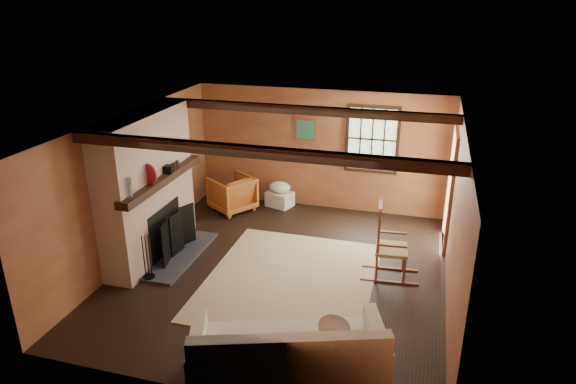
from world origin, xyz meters
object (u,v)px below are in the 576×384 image
(rocking_chair, at_px, (389,246))
(laundry_basket, at_px, (280,199))
(sofa, at_px, (289,359))
(armchair, at_px, (232,193))
(fireplace, at_px, (149,193))

(rocking_chair, relative_size, laundry_basket, 2.43)
(rocking_chair, xyz_separation_m, sofa, (-0.84, -2.65, -0.20))
(sofa, bearing_deg, laundry_basket, 88.86)
(rocking_chair, xyz_separation_m, armchair, (-3.25, 1.77, -0.16))
(laundry_basket, bearing_deg, armchair, -152.25)
(rocking_chair, relative_size, armchair, 1.55)
(fireplace, relative_size, armchair, 3.07)
(laundry_basket, bearing_deg, fireplace, -119.56)
(fireplace, bearing_deg, rocking_chair, 4.79)
(laundry_basket, bearing_deg, rocking_chair, -42.80)
(sofa, bearing_deg, fireplace, 123.24)
(fireplace, xyz_separation_m, sofa, (3.00, -2.33, -0.79))
(fireplace, relative_size, sofa, 1.02)
(armchair, bearing_deg, sofa, 63.19)
(fireplace, height_order, rocking_chair, fireplace)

